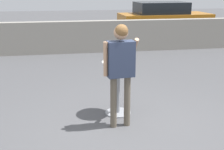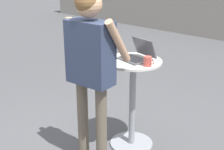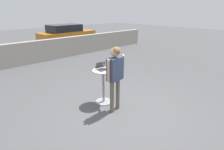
{
  "view_description": "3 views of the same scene",
  "coord_description": "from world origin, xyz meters",
  "px_view_note": "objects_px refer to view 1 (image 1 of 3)",
  "views": [
    {
      "loc": [
        -1.13,
        -4.67,
        2.38
      ],
      "look_at": [
        -0.24,
        0.36,
        0.89
      ],
      "focal_mm": 50.0,
      "sensor_mm": 36.0,
      "label": 1
    },
    {
      "loc": [
        1.92,
        -1.66,
        1.99
      ],
      "look_at": [
        -0.16,
        0.55,
        0.88
      ],
      "focal_mm": 50.0,
      "sensor_mm": 36.0,
      "label": 2
    },
    {
      "loc": [
        -3.08,
        -2.78,
        2.61
      ],
      "look_at": [
        0.12,
        0.58,
        0.87
      ],
      "focal_mm": 28.0,
      "sensor_mm": 36.0,
      "label": 3
    }
  ],
  "objects_px": {
    "cafe_table": "(118,84)",
    "coffee_mug": "(131,59)",
    "laptop": "(118,58)",
    "standing_person": "(121,62)",
    "parked_car_near_street": "(164,18)"
  },
  "relations": [
    {
      "from": "laptop",
      "to": "coffee_mug",
      "type": "xyz_separation_m",
      "value": [
        0.22,
        -0.11,
        -0.0
      ]
    },
    {
      "from": "laptop",
      "to": "standing_person",
      "type": "xyz_separation_m",
      "value": [
        -0.08,
        -0.6,
        0.08
      ]
    },
    {
      "from": "cafe_table",
      "to": "coffee_mug",
      "type": "relative_size",
      "value": 8.77
    },
    {
      "from": "cafe_table",
      "to": "coffee_mug",
      "type": "height_order",
      "value": "coffee_mug"
    },
    {
      "from": "standing_person",
      "to": "parked_car_near_street",
      "type": "distance_m",
      "value": 10.26
    },
    {
      "from": "laptop",
      "to": "coffee_mug",
      "type": "relative_size",
      "value": 3.11
    },
    {
      "from": "laptop",
      "to": "standing_person",
      "type": "relative_size",
      "value": 0.2
    },
    {
      "from": "standing_person",
      "to": "coffee_mug",
      "type": "bearing_deg",
      "value": 59.08
    },
    {
      "from": "standing_person",
      "to": "parked_car_near_street",
      "type": "xyz_separation_m",
      "value": [
        4.02,
        9.44,
        -0.34
      ]
    },
    {
      "from": "cafe_table",
      "to": "parked_car_near_street",
      "type": "relative_size",
      "value": 0.23
    },
    {
      "from": "cafe_table",
      "to": "standing_person",
      "type": "xyz_separation_m",
      "value": [
        -0.07,
        -0.55,
        0.56
      ]
    },
    {
      "from": "coffee_mug",
      "to": "parked_car_near_street",
      "type": "bearing_deg",
      "value": 67.39
    },
    {
      "from": "cafe_table",
      "to": "standing_person",
      "type": "relative_size",
      "value": 0.57
    },
    {
      "from": "parked_car_near_street",
      "to": "laptop",
      "type": "bearing_deg",
      "value": -114.03
    },
    {
      "from": "coffee_mug",
      "to": "standing_person",
      "type": "xyz_separation_m",
      "value": [
        -0.29,
        -0.49,
        0.08
      ]
    }
  ]
}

